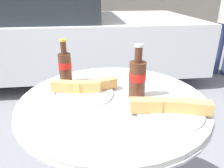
# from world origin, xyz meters

# --- Properties ---
(bistro_table) EXTENTS (0.80, 0.80, 0.76)m
(bistro_table) POSITION_xyz_m (0.00, 0.00, 0.61)
(bistro_table) COLOR #B7B7BC
(bistro_table) RESTS_ON ground_plane
(cola_bottle_left) EXTENTS (0.07, 0.07, 0.23)m
(cola_bottle_left) POSITION_xyz_m (0.10, 0.00, 0.85)
(cola_bottle_left) COLOR #4C2819
(cola_bottle_left) RESTS_ON bistro_table
(cola_bottle_right) EXTENTS (0.06, 0.06, 0.22)m
(cola_bottle_right) POSITION_xyz_m (-0.21, 0.20, 0.84)
(cola_bottle_right) COLOR #4C2819
(cola_bottle_right) RESTS_ON bistro_table
(lunch_plate_near) EXTENTS (0.30, 0.25, 0.06)m
(lunch_plate_near) POSITION_xyz_m (0.19, -0.15, 0.78)
(lunch_plate_near) COLOR white
(lunch_plate_near) RESTS_ON bistro_table
(lunch_plate_far) EXTENTS (0.30, 0.25, 0.06)m
(lunch_plate_far) POSITION_xyz_m (-0.12, 0.06, 0.78)
(lunch_plate_far) COLOR white
(lunch_plate_far) RESTS_ON bistro_table
(parked_car) EXTENTS (4.40, 1.81, 1.31)m
(parked_car) POSITION_xyz_m (-0.80, 2.44, 0.62)
(parked_car) COLOR silver
(parked_car) RESTS_ON ground_plane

